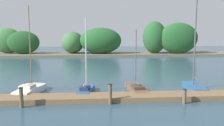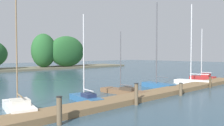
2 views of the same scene
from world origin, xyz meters
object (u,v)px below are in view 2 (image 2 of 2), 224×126
at_px(sailboat_1, 18,106).
at_px(sailboat_5, 192,81).
at_px(sailboat_2, 85,97).
at_px(mooring_piling_4, 210,82).
at_px(sailboat_6, 202,77).
at_px(mooring_piling_2, 136,94).
at_px(mooring_piling_1, 59,111).
at_px(sailboat_4, 157,83).
at_px(sailboat_3, 122,91).
at_px(mooring_piling_3, 181,89).

bearing_deg(sailboat_1, sailboat_5, -80.96).
distance_m(sailboat_2, mooring_piling_4, 12.85).
height_order(sailboat_6, mooring_piling_2, sailboat_6).
bearing_deg(sailboat_1, mooring_piling_1, -162.19).
height_order(sailboat_4, sailboat_6, sailboat_4).
relative_size(sailboat_1, mooring_piling_2, 4.94).
bearing_deg(sailboat_5, sailboat_2, 76.21).
relative_size(sailboat_3, sailboat_5, 0.60).
bearing_deg(sailboat_6, mooring_piling_3, 104.71).
bearing_deg(sailboat_5, sailboat_3, 72.92).
xyz_separation_m(mooring_piling_1, mooring_piling_4, (16.46, 0.26, -0.12)).
xyz_separation_m(sailboat_2, mooring_piling_3, (6.67, -3.31, 0.18)).
xyz_separation_m(mooring_piling_2, mooring_piling_3, (4.98, -0.24, -0.19)).
bearing_deg(sailboat_1, sailboat_6, -78.11).
bearing_deg(mooring_piling_2, mooring_piling_3, -2.74).
relative_size(sailboat_3, sailboat_6, 0.80).
distance_m(sailboat_5, mooring_piling_3, 7.58).
distance_m(sailboat_2, sailboat_6, 18.16).
height_order(sailboat_1, sailboat_3, sailboat_1).
distance_m(sailboat_1, mooring_piling_4, 17.19).
relative_size(sailboat_6, mooring_piling_4, 5.85).
xyz_separation_m(sailboat_2, sailboat_6, (18.16, 0.35, 0.07)).
relative_size(sailboat_1, mooring_piling_3, 6.86).
height_order(sailboat_5, mooring_piling_1, sailboat_5).
height_order(sailboat_2, sailboat_4, sailboat_4).
distance_m(sailboat_2, mooring_piling_1, 5.20).
distance_m(sailboat_3, mooring_piling_3, 4.54).
height_order(sailboat_6, mooring_piling_4, sailboat_6).
height_order(sailboat_3, sailboat_5, sailboat_5).
bearing_deg(sailboat_2, sailboat_4, -77.95).
bearing_deg(sailboat_3, sailboat_6, -94.01).
distance_m(sailboat_1, mooring_piling_2, 6.97).
bearing_deg(mooring_piling_1, sailboat_2, 39.89).
height_order(sailboat_1, sailboat_6, sailboat_1).
height_order(sailboat_2, mooring_piling_4, sailboat_2).
bearing_deg(mooring_piling_2, sailboat_6, 11.75).
xyz_separation_m(sailboat_4, sailboat_5, (4.76, -1.06, -0.07)).
xyz_separation_m(mooring_piling_3, mooring_piling_4, (5.81, 0.23, 0.04)).
relative_size(sailboat_1, mooring_piling_4, 6.40).
distance_m(mooring_piling_2, mooring_piling_4, 10.79).
relative_size(mooring_piling_3, mooring_piling_4, 0.93).
xyz_separation_m(sailboat_3, mooring_piling_1, (-8.04, -3.73, 0.42)).
bearing_deg(mooring_piling_1, mooring_piling_2, 2.62).
bearing_deg(mooring_piling_4, mooring_piling_3, -177.69).
bearing_deg(sailboat_6, mooring_piling_2, 98.77).
bearing_deg(sailboat_4, mooring_piling_3, 153.18).
bearing_deg(mooring_piling_4, sailboat_5, 63.58).
height_order(sailboat_1, mooring_piling_4, sailboat_1).
bearing_deg(sailboat_5, sailboat_1, 75.63).
relative_size(sailboat_6, mooring_piling_3, 6.27).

